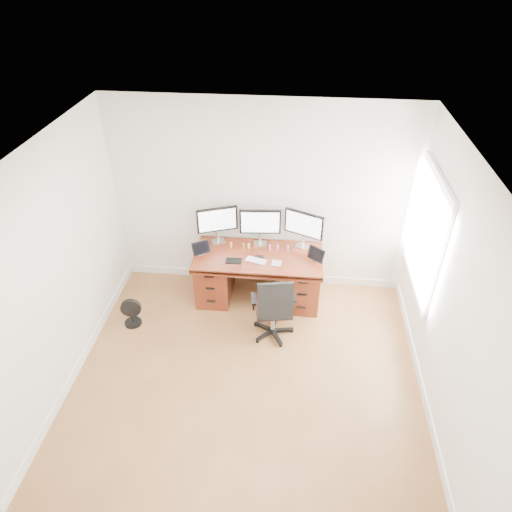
# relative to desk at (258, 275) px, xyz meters

# --- Properties ---
(ground) EXTENTS (4.50, 4.50, 0.00)m
(ground) POSITION_rel_desk_xyz_m (0.00, -1.83, -0.40)
(ground) COLOR brown
(ground) RESTS_ON ground
(back_wall) EXTENTS (4.00, 0.10, 2.70)m
(back_wall) POSITION_rel_desk_xyz_m (0.00, 0.42, 0.95)
(back_wall) COLOR white
(back_wall) RESTS_ON ground
(right_wall) EXTENTS (0.10, 4.50, 2.70)m
(right_wall) POSITION_rel_desk_xyz_m (2.00, -1.72, 0.95)
(right_wall) COLOR white
(right_wall) RESTS_ON ground
(desk) EXTENTS (1.70, 0.80, 0.75)m
(desk) POSITION_rel_desk_xyz_m (0.00, 0.00, 0.00)
(desk) COLOR #5A2212
(desk) RESTS_ON ground
(office_chair) EXTENTS (0.60, 0.60, 0.96)m
(office_chair) POSITION_rel_desk_xyz_m (0.26, -0.74, -0.09)
(office_chair) COLOR black
(office_chair) RESTS_ON ground
(floor_fan) EXTENTS (0.27, 0.23, 0.39)m
(floor_fan) POSITION_rel_desk_xyz_m (-1.60, -0.70, -0.21)
(floor_fan) COLOR black
(floor_fan) RESTS_ON ground
(monitor_left) EXTENTS (0.53, 0.23, 0.53)m
(monitor_left) POSITION_rel_desk_xyz_m (-0.58, 0.24, 0.68)
(monitor_left) COLOR silver
(monitor_left) RESTS_ON desk
(monitor_center) EXTENTS (0.55, 0.15, 0.53)m
(monitor_center) POSITION_rel_desk_xyz_m (0.00, 0.24, 0.68)
(monitor_center) COLOR silver
(monitor_center) RESTS_ON desk
(monitor_right) EXTENTS (0.52, 0.26, 0.53)m
(monitor_right) POSITION_rel_desk_xyz_m (0.58, 0.24, 0.68)
(monitor_right) COLOR silver
(monitor_right) RESTS_ON desk
(tablet_left) EXTENTS (0.24, 0.19, 0.19)m
(tablet_left) POSITION_rel_desk_xyz_m (-0.75, -0.08, 0.43)
(tablet_left) COLOR silver
(tablet_left) RESTS_ON desk
(tablet_right) EXTENTS (0.23, 0.20, 0.19)m
(tablet_right) POSITION_rel_desk_xyz_m (0.76, -0.08, 0.43)
(tablet_right) COLOR silver
(tablet_right) RESTS_ON desk
(keyboard) EXTENTS (0.29, 0.18, 0.01)m
(keyboard) POSITION_rel_desk_xyz_m (-0.02, -0.16, 0.36)
(keyboard) COLOR silver
(keyboard) RESTS_ON desk
(trackpad) EXTENTS (0.14, 0.14, 0.01)m
(trackpad) POSITION_rel_desk_xyz_m (0.25, -0.19, 0.35)
(trackpad) COLOR #B8BBC0
(trackpad) RESTS_ON desk
(drawing_tablet) EXTENTS (0.21, 0.13, 0.01)m
(drawing_tablet) POSITION_rel_desk_xyz_m (-0.30, -0.19, 0.35)
(drawing_tablet) COLOR black
(drawing_tablet) RESTS_ON desk
(phone) EXTENTS (0.15, 0.10, 0.01)m
(phone) POSITION_rel_desk_xyz_m (0.00, -0.08, 0.35)
(phone) COLOR black
(phone) RESTS_ON desk
(figurine_orange) EXTENTS (0.03, 0.03, 0.08)m
(figurine_orange) POSITION_rel_desk_xyz_m (-0.38, 0.12, 0.39)
(figurine_orange) COLOR #FFA64F
(figurine_orange) RESTS_ON desk
(figurine_brown) EXTENTS (0.03, 0.03, 0.08)m
(figurine_brown) POSITION_rel_desk_xyz_m (-0.21, 0.12, 0.39)
(figurine_brown) COLOR olive
(figurine_brown) RESTS_ON desk
(figurine_yellow) EXTENTS (0.03, 0.03, 0.08)m
(figurine_yellow) POSITION_rel_desk_xyz_m (-0.14, 0.12, 0.39)
(figurine_yellow) COLOR #E3C176
(figurine_yellow) RESTS_ON desk
(figurine_pink) EXTENTS (0.03, 0.03, 0.08)m
(figurine_pink) POSITION_rel_desk_xyz_m (0.14, 0.12, 0.39)
(figurine_pink) COLOR pink
(figurine_pink) RESTS_ON desk
(figurine_purple) EXTENTS (0.03, 0.03, 0.08)m
(figurine_purple) POSITION_rel_desk_xyz_m (0.24, 0.12, 0.39)
(figurine_purple) COLOR #9F66CA
(figurine_purple) RESTS_ON desk
(figurine_blue) EXTENTS (0.03, 0.03, 0.08)m
(figurine_blue) POSITION_rel_desk_xyz_m (0.38, 0.12, 0.39)
(figurine_blue) COLOR #618DE8
(figurine_blue) RESTS_ON desk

